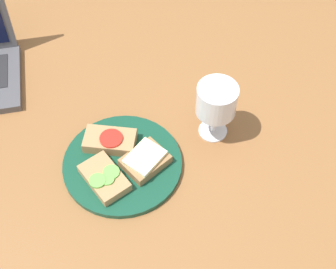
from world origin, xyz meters
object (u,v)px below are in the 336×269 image
plate (121,164)px  wine_glass (216,102)px  sandwich_with_tomato (110,141)px  sandwich_with_cucumber (104,178)px  sandwich_with_cheese (145,160)px

plate → wine_glass: bearing=13.1°
sandwich_with_tomato → sandwich_with_cucumber: sandwich_with_tomato is taller
plate → sandwich_with_cheese: sandwich_with_cheese is taller
wine_glass → plate: bearing=-166.9°
sandwich_with_tomato → sandwich_with_cheese: bearing=-44.5°
sandwich_with_cheese → sandwich_with_cucumber: sandwich_with_cheese is taller
sandwich_with_cheese → wine_glass: 19.28cm
plate → sandwich_with_tomato: bearing=105.4°
sandwich_with_tomato → wine_glass: size_ratio=0.87×
plate → sandwich_with_cucumber: size_ratio=2.05×
sandwich_with_cheese → sandwich_with_tomato: size_ratio=0.93×
plate → wine_glass: size_ratio=1.79×
plate → sandwich_with_cucumber: sandwich_with_cucumber is taller
sandwich_with_cheese → sandwich_with_tomato: 9.21cm
sandwich_with_tomato → sandwich_with_cucumber: 9.28cm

